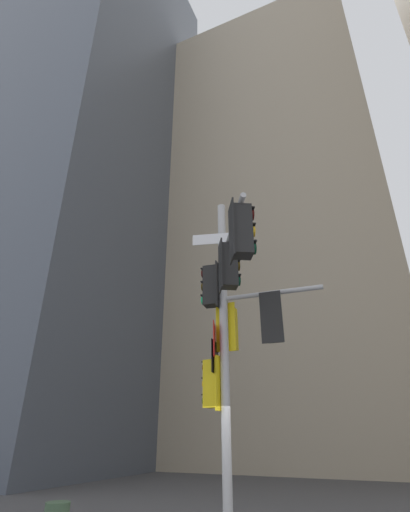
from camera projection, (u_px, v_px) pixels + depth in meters
name	position (u px, v px, depth m)	size (l,w,h in m)	color
building_tower_left	(79.00, 153.00, 32.53)	(14.99, 14.99, 47.74)	#4C5460
building_mid_block	(285.00, 227.00, 33.61)	(15.85, 15.85, 37.31)	tan
signal_pole_assembly	(231.00, 316.00, 8.37)	(2.89, 3.09, 7.50)	#B2B2B5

